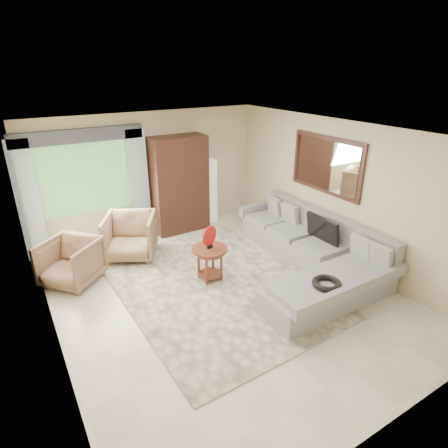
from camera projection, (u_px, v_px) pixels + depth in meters
ground at (222, 293)px, 6.17m from camera, size 6.00×6.00×0.00m
area_rug at (215, 285)px, 6.36m from camera, size 3.10×4.08×0.02m
sectional_sofa at (311, 255)px, 6.77m from camera, size 2.30×3.46×0.90m
tv_screen at (322, 229)px, 6.77m from camera, size 0.14×0.74×0.48m
garden_hose at (327, 283)px, 5.42m from camera, size 0.43×0.43×0.09m
coffee_table at (210, 263)px, 6.42m from camera, size 0.61×0.61×0.61m
red_disc at (209, 236)px, 6.21m from camera, size 0.33×0.15×0.34m
armchair_left at (71, 262)px, 6.31m from camera, size 1.20×1.20×0.79m
armchair_right at (130, 236)px, 7.18m from camera, size 1.25×1.26×0.86m
potted_plant at (55, 252)px, 6.98m from camera, size 0.49×0.44×0.48m
armoire at (179, 185)px, 8.15m from camera, size 1.20×0.55×2.10m
floor_lamp at (210, 191)px, 8.70m from camera, size 0.24×0.24×1.50m
window at (85, 179)px, 7.30m from camera, size 1.80×0.04×1.40m
curtain_left at (28, 202)px, 6.83m from camera, size 0.40×0.08×2.30m
curtain_right at (139, 184)px, 7.83m from camera, size 0.40×0.08×2.30m
valance at (79, 136)px, 6.91m from camera, size 2.40×0.12×0.26m
wall_mirror at (326, 165)px, 6.93m from camera, size 0.05×1.70×1.05m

